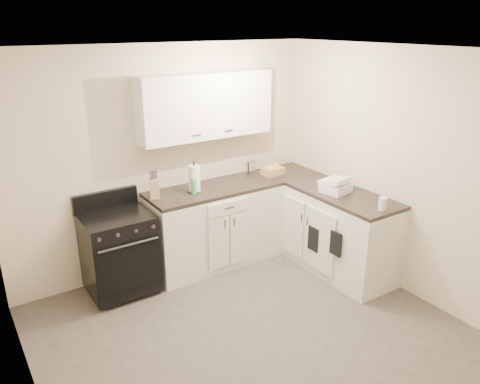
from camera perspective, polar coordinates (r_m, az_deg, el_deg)
floor at (r=4.41m, az=2.43°, el=-17.70°), size 3.60×3.60×0.00m
ceiling at (r=3.49m, az=3.06°, el=16.74°), size 3.60×3.60×0.00m
wall_back at (r=5.25m, az=-8.91°, el=3.82°), size 3.60×0.00×3.60m
wall_right at (r=4.99m, az=19.69°, el=1.99°), size 0.00×3.60×3.60m
wall_left at (r=3.17m, az=-25.02°, el=-9.23°), size 0.00×3.60×3.60m
wall_front at (r=2.72m, az=26.36°, el=-14.62°), size 3.60×0.00×3.60m
base_cabinets_back at (r=5.46m, az=-3.07°, el=-4.27°), size 1.55×0.60×0.90m
base_cabinets_right at (r=5.58m, az=9.96°, el=-4.01°), size 0.60×1.90×0.90m
countertop_back at (r=5.29m, az=-3.16°, el=0.37°), size 1.55×0.60×0.04m
countertop_right at (r=5.41m, az=10.26°, el=0.54°), size 0.60×1.90×0.04m
upper_cabinets at (r=5.18m, az=-4.22°, el=10.47°), size 1.55×0.30×0.70m
stove at (r=5.02m, az=-14.50°, el=-7.15°), size 0.68×0.58×0.82m
knife_block at (r=5.00m, az=-10.38°, el=0.40°), size 0.12×0.11×0.21m
paper_towel at (r=5.12m, az=-5.57°, el=1.63°), size 0.12×0.12×0.30m
soap_bottle at (r=5.07m, az=-5.66°, el=0.71°), size 0.06×0.06×0.18m
picture_frame at (r=5.82m, az=1.44°, el=3.15°), size 0.11×0.04×0.13m
wicker_basket at (r=5.71m, az=4.04°, el=2.55°), size 0.27×0.19×0.09m
countertop_grill at (r=5.21m, az=11.60°, el=0.52°), size 0.32×0.31×0.10m
glass_jar at (r=4.83m, az=16.99°, el=-1.40°), size 0.10×0.10×0.13m
oven_mitt_near at (r=4.99m, az=11.58°, el=-6.18°), size 0.02×0.15×0.26m
oven_mitt_far at (r=5.24m, az=8.94°, el=-5.67°), size 0.02×0.16×0.28m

